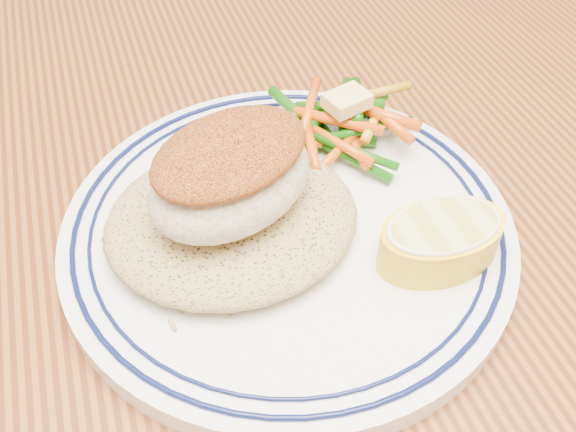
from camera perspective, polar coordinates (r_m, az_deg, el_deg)
The scene contains 7 objects.
dining_table at distance 0.47m, azimuth -2.65°, elevation -8.37°, with size 1.50×0.90×0.75m.
plate at distance 0.38m, azimuth 0.00°, elevation -1.11°, with size 0.26×0.26×0.02m.
rice_pilaf at distance 0.36m, azimuth -5.03°, elevation 0.10°, with size 0.14×0.13×0.03m, color #A38A51.
fish_fillet at distance 0.34m, azimuth -5.10°, elevation 3.75°, with size 0.12×0.10×0.05m.
vegetable_pile at distance 0.42m, azimuth 4.71°, elevation 8.14°, with size 0.10×0.11×0.03m.
butter_pat at distance 0.41m, azimuth 5.26°, elevation 10.17°, with size 0.03×0.02×0.01m, color #F3DA77.
lemon_wedge at distance 0.35m, azimuth 13.41°, elevation -1.98°, with size 0.07×0.07×0.03m.
Camera 1 is at (-0.07, -0.27, 1.04)m, focal length 40.00 mm.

